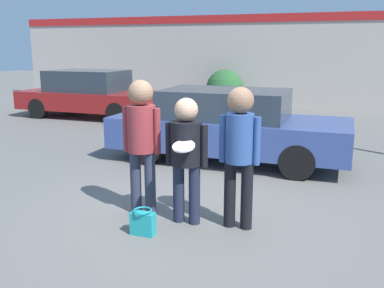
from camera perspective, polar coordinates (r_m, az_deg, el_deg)
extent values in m
plane|color=#66635E|center=(6.17, -1.13, -8.75)|extent=(56.00, 56.00, 0.00)
cube|color=#B2A89E|center=(16.91, 13.17, 10.76)|extent=(24.00, 0.18, 3.46)
cube|color=#B21E1E|center=(16.82, 13.41, 16.14)|extent=(24.00, 0.04, 0.30)
cylinder|color=#2D3347|center=(5.98, -7.51, -5.04)|extent=(0.15, 0.15, 0.89)
cylinder|color=#2D3347|center=(5.89, -5.60, -5.29)|extent=(0.15, 0.15, 0.89)
cylinder|color=maroon|center=(5.74, -6.75, 2.04)|extent=(0.38, 0.38, 0.63)
cylinder|color=maroon|center=(5.85, -8.77, 1.98)|extent=(0.09, 0.09, 0.61)
cylinder|color=maroon|center=(5.65, -4.66, 1.69)|extent=(0.09, 0.09, 0.61)
sphere|color=#8C664C|center=(5.67, -6.88, 6.82)|extent=(0.33, 0.33, 0.33)
cylinder|color=#1E2338|center=(5.66, -1.79, -6.50)|extent=(0.15, 0.15, 0.79)
cylinder|color=#1E2338|center=(5.58, 0.33, -6.76)|extent=(0.15, 0.15, 0.79)
cylinder|color=black|center=(5.43, -0.76, 0.11)|extent=(0.40, 0.40, 0.56)
cylinder|color=black|center=(5.52, -3.09, 0.08)|extent=(0.09, 0.09, 0.55)
cylinder|color=black|center=(5.36, 1.64, -0.31)|extent=(0.09, 0.09, 0.55)
sphere|color=tan|center=(5.35, -0.77, 4.60)|extent=(0.30, 0.30, 0.30)
cylinder|color=white|center=(5.14, -1.13, -0.30)|extent=(0.28, 0.27, 0.11)
cylinder|color=black|center=(5.52, 5.06, -6.66)|extent=(0.15, 0.15, 0.86)
cylinder|color=black|center=(5.47, 7.31, -6.90)|extent=(0.15, 0.15, 0.86)
cylinder|color=#2D4C8C|center=(5.29, 6.37, 0.77)|extent=(0.35, 0.35, 0.61)
cylinder|color=#2D4C8C|center=(5.35, 4.13, 0.72)|extent=(0.09, 0.09, 0.59)
cylinder|color=#2D4C8C|center=(5.25, 8.64, 0.38)|extent=(0.09, 0.09, 0.59)
sphere|color=#8C664C|center=(5.21, 6.50, 5.81)|extent=(0.32, 0.32, 0.32)
cube|color=#334784|center=(8.62, 4.95, 1.49)|extent=(4.67, 1.81, 0.62)
cube|color=#28333D|center=(8.54, 4.42, 5.39)|extent=(2.43, 1.55, 0.55)
cylinder|color=black|center=(9.21, 14.99, 0.18)|extent=(0.63, 0.22, 0.63)
cylinder|color=black|center=(7.65, 13.86, -2.32)|extent=(0.63, 0.22, 0.63)
cylinder|color=black|center=(9.87, -1.99, 1.46)|extent=(0.63, 0.22, 0.63)
cylinder|color=black|center=(8.43, -6.08, -0.60)|extent=(0.63, 0.22, 0.63)
cube|color=maroon|center=(14.43, -13.31, 5.75)|extent=(4.61, 1.91, 0.57)
cube|color=#28333D|center=(14.42, -13.75, 8.21)|extent=(2.39, 1.64, 0.67)
cylinder|color=black|center=(14.49, -6.65, 5.09)|extent=(0.64, 0.22, 0.64)
cylinder|color=black|center=(13.00, -10.02, 4.08)|extent=(0.64, 0.22, 0.64)
cylinder|color=black|center=(15.96, -15.91, 5.40)|extent=(0.64, 0.22, 0.64)
cylinder|color=black|center=(14.63, -19.80, 4.48)|extent=(0.64, 0.22, 0.64)
sphere|color=#285B2D|center=(16.56, 4.37, 7.45)|extent=(1.41, 1.41, 1.41)
cube|color=teal|center=(5.39, -6.55, -10.50)|extent=(0.30, 0.14, 0.29)
torus|color=teal|center=(5.32, -6.60, -8.78)|extent=(0.23, 0.23, 0.02)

